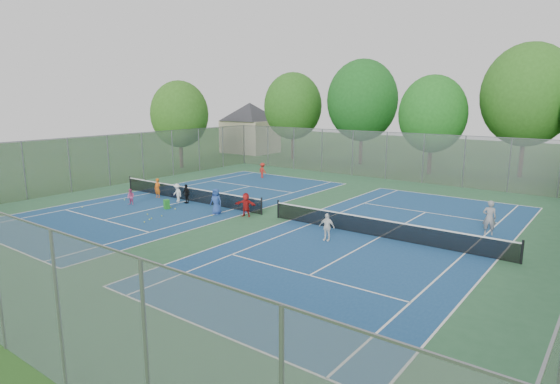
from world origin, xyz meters
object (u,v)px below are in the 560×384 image
(net_right, at_px, (380,229))
(ball_crate, at_px, (174,195))
(net_left, at_px, (188,194))
(ball_hopper, at_px, (167,204))
(instructor, at_px, (489,218))

(net_right, xyz_separation_m, ball_crate, (-15.83, 0.32, -0.32))
(net_left, distance_m, ball_hopper, 2.56)
(net_left, relative_size, instructor, 7.14)
(ball_hopper, bearing_deg, ball_crate, 132.64)
(net_right, bearing_deg, net_left, 180.00)
(instructor, bearing_deg, ball_hopper, 3.87)
(ball_crate, relative_size, instructor, 0.17)
(ball_hopper, distance_m, instructor, 18.53)
(ball_crate, bearing_deg, ball_hopper, -47.36)
(net_left, bearing_deg, ball_crate, 169.92)
(net_left, relative_size, ball_hopper, 21.19)
(net_right, bearing_deg, instructor, 41.26)
(net_right, relative_size, ball_crate, 42.06)
(ball_hopper, relative_size, instructor, 0.34)
(net_right, relative_size, instructor, 7.14)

